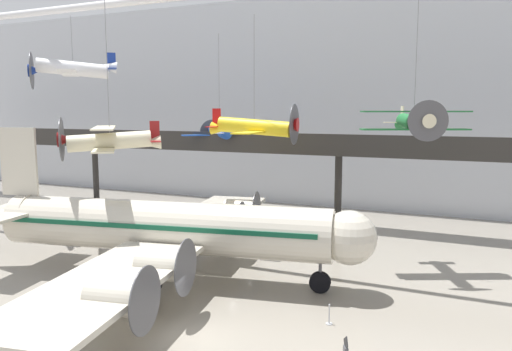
% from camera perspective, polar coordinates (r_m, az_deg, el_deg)
% --- Properties ---
extents(ground_plane, '(260.00, 260.00, 0.00)m').
position_cam_1_polar(ground_plane, '(26.02, -7.28, -17.57)').
color(ground_plane, gray).
extents(hangar_back_wall, '(140.00, 3.00, 24.00)m').
position_cam_1_polar(hangar_back_wall, '(57.67, 12.10, 8.26)').
color(hangar_back_wall, silver).
rests_on(hangar_back_wall, ground).
extents(mezzanine_walkway, '(110.00, 3.20, 8.88)m').
position_cam_1_polar(mezzanine_walkway, '(47.49, 9.15, 2.82)').
color(mezzanine_walkway, '#2D2B28').
rests_on(mezzanine_walkway, ground).
extents(airliner_silver_main, '(27.35, 31.49, 9.85)m').
position_cam_1_polar(airliner_silver_main, '(32.96, -10.63, -5.87)').
color(airliner_silver_main, beige).
rests_on(airliner_silver_main, ground).
extents(suspended_plane_yellow_lowwing, '(7.65, 9.35, 10.48)m').
position_cam_1_polar(suspended_plane_yellow_lowwing, '(41.56, -0.23, 5.55)').
color(suspended_plane_yellow_lowwing, yellow).
extents(suspended_plane_white_twin, '(7.36, 7.46, 6.17)m').
position_cam_1_polar(suspended_plane_white_twin, '(45.94, -20.17, 11.36)').
color(suspended_plane_white_twin, silver).
extents(suspended_plane_green_biplane, '(7.06, 6.21, 9.69)m').
position_cam_1_polar(suspended_plane_green_biplane, '(35.68, 17.60, 5.79)').
color(suspended_plane_green_biplane, '#1E6B33').
extents(suspended_plane_cream_biplane, '(6.99, 7.33, 11.10)m').
position_cam_1_polar(suspended_plane_cream_biplane, '(35.71, -16.41, 3.85)').
color(suspended_plane_cream_biplane, beige).
extents(suspended_plane_blue_trainer, '(6.49, 6.49, 11.34)m').
position_cam_1_polar(suspended_plane_blue_trainer, '(51.47, -4.19, 4.97)').
color(suspended_plane_blue_trainer, '#1E4CAD').
extents(stanchion_barrier, '(0.36, 0.36, 1.08)m').
position_cam_1_polar(stanchion_barrier, '(27.08, 8.36, -15.81)').
color(stanchion_barrier, '#B2B5BA').
rests_on(stanchion_barrier, ground).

